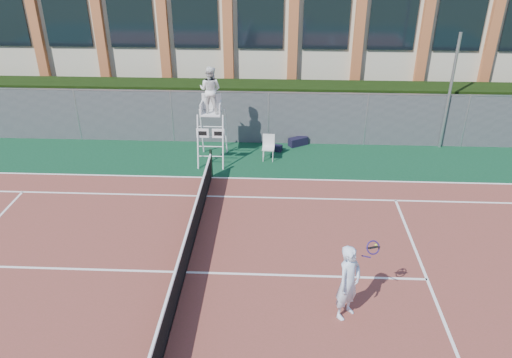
{
  "coord_description": "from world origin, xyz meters",
  "views": [
    {
      "loc": [
        2.38,
        -10.55,
        8.48
      ],
      "look_at": [
        1.75,
        3.0,
        1.32
      ],
      "focal_mm": 35.0,
      "sensor_mm": 36.0,
      "label": 1
    }
  ],
  "objects_px": {
    "umpire_chair": "(210,92)",
    "tennis_player": "(349,282)",
    "plastic_chair": "(268,145)",
    "steel_pole": "(450,93)"
  },
  "relations": [
    {
      "from": "steel_pole",
      "to": "tennis_player",
      "type": "bearing_deg",
      "value": -116.42
    },
    {
      "from": "plastic_chair",
      "to": "tennis_player",
      "type": "relative_size",
      "value": 0.51
    },
    {
      "from": "umpire_chair",
      "to": "tennis_player",
      "type": "xyz_separation_m",
      "value": [
        4.21,
        -8.45,
        -1.74
      ]
    },
    {
      "from": "steel_pole",
      "to": "umpire_chair",
      "type": "distance_m",
      "value": 9.39
    },
    {
      "from": "plastic_chair",
      "to": "steel_pole",
      "type": "bearing_deg",
      "value": 11.59
    },
    {
      "from": "umpire_chair",
      "to": "plastic_chair",
      "type": "relative_size",
      "value": 3.77
    },
    {
      "from": "umpire_chair",
      "to": "tennis_player",
      "type": "distance_m",
      "value": 9.6
    },
    {
      "from": "steel_pole",
      "to": "tennis_player",
      "type": "height_order",
      "value": "steel_pole"
    },
    {
      "from": "umpire_chair",
      "to": "tennis_player",
      "type": "height_order",
      "value": "umpire_chair"
    },
    {
      "from": "umpire_chair",
      "to": "tennis_player",
      "type": "relative_size",
      "value": 1.94
    }
  ]
}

